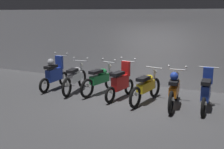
{
  "coord_description": "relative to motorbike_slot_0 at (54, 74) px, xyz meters",
  "views": [
    {
      "loc": [
        2.97,
        -7.79,
        2.73
      ],
      "look_at": [
        -0.77,
        0.23,
        0.75
      ],
      "focal_mm": 44.46,
      "sensor_mm": 36.0,
      "label": 1
    }
  ],
  "objects": [
    {
      "name": "motorbike_slot_4",
      "position": [
        3.51,
        -0.08,
        -0.08
      ],
      "size": [
        0.57,
        1.94,
        1.03
      ],
      "color": "black",
      "rests_on": "ground"
    },
    {
      "name": "back_wall",
      "position": [
        3.07,
        2.12,
        0.86
      ],
      "size": [
        16.0,
        0.3,
        2.86
      ],
      "primitive_type": "cube",
      "color": "#ADADB2",
      "rests_on": "ground"
    },
    {
      "name": "motorbike_slot_1",
      "position": [
        0.87,
        0.01,
        -0.08
      ],
      "size": [
        0.58,
        1.94,
        1.15
      ],
      "color": "black",
      "rests_on": "ground"
    },
    {
      "name": "ground_plane",
      "position": [
        3.07,
        -0.21,
        -0.57
      ],
      "size": [
        80.0,
        80.0,
        0.0
      ],
      "primitive_type": "plane",
      "color": "#424244"
    },
    {
      "name": "motorbike_slot_0",
      "position": [
        0.0,
        0.0,
        0.0
      ],
      "size": [
        0.59,
        1.68,
        1.29
      ],
      "color": "black",
      "rests_on": "ground"
    },
    {
      "name": "motorbike_slot_5",
      "position": [
        4.38,
        -0.11,
        -0.04
      ],
      "size": [
        0.59,
        1.95,
        1.15
      ],
      "color": "black",
      "rests_on": "ground"
    },
    {
      "name": "motorbike_slot_6",
      "position": [
        5.26,
        0.02,
        -0.04
      ],
      "size": [
        0.56,
        1.68,
        1.18
      ],
      "color": "black",
      "rests_on": "ground"
    },
    {
      "name": "motorbike_slot_3",
      "position": [
        2.64,
        -0.03,
        -0.04
      ],
      "size": [
        0.58,
        1.67,
        1.29
      ],
      "color": "black",
      "rests_on": "ground"
    },
    {
      "name": "motorbike_slot_2",
      "position": [
        1.76,
        0.19,
        -0.08
      ],
      "size": [
        0.61,
        1.93,
        1.15
      ],
      "color": "black",
      "rests_on": "ground"
    }
  ]
}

